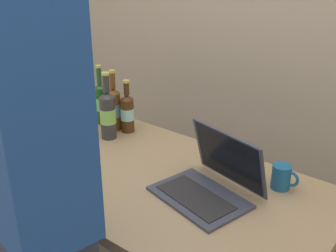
% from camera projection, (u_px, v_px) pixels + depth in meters
% --- Properties ---
extents(desk, '(1.44, 0.81, 0.75)m').
position_uv_depth(desk, '(157.00, 197.00, 1.80)').
color(desk, '#9E8460').
rests_on(desk, ground).
extents(laptop, '(0.42, 0.38, 0.24)m').
position_uv_depth(laptop, '(211.00, 181.00, 1.63)').
color(laptop, '#383D4C').
rests_on(laptop, desk).
extents(beer_bottle_dark, '(0.08, 0.08, 0.33)m').
position_uv_depth(beer_bottle_dark, '(108.00, 114.00, 2.06)').
color(beer_bottle_dark, '#333333').
rests_on(beer_bottle_dark, desk).
extents(beer_bottle_brown, '(0.06, 0.06, 0.32)m').
position_uv_depth(beer_bottle_brown, '(101.00, 102.00, 2.24)').
color(beer_bottle_brown, '#1E5123').
rests_on(beer_bottle_brown, desk).
extents(beer_bottle_green, '(0.07, 0.07, 0.27)m').
position_uv_depth(beer_bottle_green, '(127.00, 112.00, 2.14)').
color(beer_bottle_green, '#472B14').
rests_on(beer_bottle_green, desk).
extents(beer_bottle_amber, '(0.07, 0.07, 0.31)m').
position_uv_depth(beer_bottle_amber, '(114.00, 108.00, 2.16)').
color(beer_bottle_amber, brown).
rests_on(beer_bottle_amber, desk).
extents(person_figure, '(0.47, 0.35, 1.85)m').
position_uv_depth(person_figure, '(31.00, 210.00, 1.22)').
color(person_figure, '#2D3347').
rests_on(person_figure, ground).
extents(coffee_mug, '(0.11, 0.07, 0.10)m').
position_uv_depth(coffee_mug, '(282.00, 177.00, 1.67)').
color(coffee_mug, '#19598C').
rests_on(coffee_mug, desk).
extents(back_wall, '(6.00, 0.10, 2.60)m').
position_uv_depth(back_wall, '(269.00, 14.00, 2.19)').
color(back_wall, tan).
rests_on(back_wall, ground).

